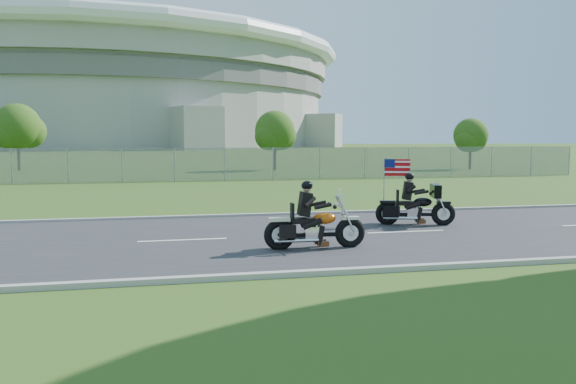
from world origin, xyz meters
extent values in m
plane|color=#294816|center=(0.00, 0.00, 0.00)|extent=(420.00, 420.00, 0.00)
cube|color=#28282B|center=(0.00, 0.00, 0.02)|extent=(120.00, 8.00, 0.04)
cube|color=#9E9B93|center=(0.00, 4.05, 0.05)|extent=(120.00, 0.18, 0.12)
cube|color=#9E9B93|center=(0.00, -4.05, 0.05)|extent=(120.00, 0.18, 0.12)
cube|color=gray|center=(-5.00, 20.00, 1.00)|extent=(60.00, 0.03, 2.00)
cylinder|color=#A3A099|center=(-20.00, 170.00, 10.00)|extent=(130.00, 130.00, 20.00)
cylinder|color=#605E5B|center=(-20.00, 170.00, 17.00)|extent=(132.00, 132.00, 4.00)
cylinder|color=#A3A099|center=(-20.00, 170.00, 23.00)|extent=(134.00, 134.00, 6.00)
torus|color=white|center=(-20.00, 170.00, 27.00)|extent=(140.40, 140.40, 4.40)
cylinder|color=#382316|center=(6.00, 30.00, 1.26)|extent=(0.22, 0.22, 2.52)
sphere|color=#2C4F15|center=(6.00, 30.00, 3.15)|extent=(3.20, 3.20, 3.20)
sphere|color=#2C4F15|center=(6.64, 30.48, 2.79)|extent=(2.40, 2.40, 2.40)
sphere|color=#2C4F15|center=(5.44, 29.60, 2.70)|extent=(2.24, 2.24, 2.24)
cylinder|color=#382316|center=(-14.00, 34.00, 1.40)|extent=(0.22, 0.22, 2.80)
sphere|color=#2C4F15|center=(-14.00, 34.00, 3.50)|extent=(3.60, 3.60, 3.60)
sphere|color=#2C4F15|center=(-13.28, 34.54, 3.10)|extent=(2.70, 2.70, 2.70)
sphere|color=#2C4F15|center=(-14.63, 33.55, 3.00)|extent=(2.52, 2.52, 2.52)
cylinder|color=#382316|center=(22.00, 28.00, 1.12)|extent=(0.22, 0.22, 2.24)
sphere|color=#2C4F15|center=(22.00, 28.00, 2.80)|extent=(2.80, 2.80, 2.80)
sphere|color=#2C4F15|center=(22.56, 28.42, 2.48)|extent=(2.10, 2.10, 2.10)
sphere|color=#2C4F15|center=(21.51, 27.65, 2.40)|extent=(1.96, 1.96, 1.96)
torus|color=black|center=(1.84, -1.68, 0.38)|extent=(0.74, 0.20, 0.73)
torus|color=black|center=(0.16, -1.63, 0.38)|extent=(0.74, 0.20, 0.73)
ellipsoid|color=#CB570E|center=(1.22, -1.66, 0.73)|extent=(0.56, 0.33, 0.28)
cube|color=black|center=(0.70, -1.64, 0.69)|extent=(0.55, 0.31, 0.12)
cube|color=black|center=(0.75, -1.65, 1.08)|extent=(0.25, 0.40, 0.54)
sphere|color=black|center=(0.80, -1.65, 1.51)|extent=(0.28, 0.28, 0.27)
cube|color=silver|center=(1.61, -1.67, 1.21)|extent=(0.05, 0.46, 0.40)
torus|color=black|center=(5.58, 0.93, 0.37)|extent=(0.73, 0.36, 0.71)
torus|color=black|center=(4.02, 1.38, 0.37)|extent=(0.73, 0.36, 0.71)
ellipsoid|color=black|center=(5.00, 1.10, 0.71)|extent=(0.60, 0.44, 0.27)
cube|color=black|center=(4.52, 1.24, 0.67)|extent=(0.59, 0.42, 0.12)
cube|color=black|center=(4.57, 1.22, 1.05)|extent=(0.33, 0.43, 0.53)
sphere|color=black|center=(4.62, 1.21, 1.46)|extent=(0.32, 0.32, 0.26)
cube|color=black|center=(5.35, 1.00, 1.05)|extent=(0.41, 0.80, 0.38)
cube|color=#B70C11|center=(4.35, 1.49, 1.72)|extent=(0.74, 0.23, 0.50)
camera|label=1|loc=(-2.30, -14.14, 2.61)|focal=35.00mm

